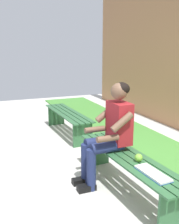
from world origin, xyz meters
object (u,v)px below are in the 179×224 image
object	(u,v)px
bench_far	(68,118)
person_seated	(110,130)
apple	(139,158)
book_open	(153,174)
bench_near	(128,164)

from	to	relation	value
bench_far	person_seated	bearing A→B (deg)	177.11
apple	book_open	world-z (taller)	apple
bench_far	apple	bearing A→B (deg)	-179.43
bench_far	person_seated	world-z (taller)	person_seated
bench_far	person_seated	xyz separation A→B (m)	(-1.97, 0.10, 0.35)
book_open	bench_far	bearing A→B (deg)	-2.86
person_seated	book_open	bearing A→B (deg)	-173.41
bench_far	person_seated	size ratio (longest dim) A/B	1.36
person_seated	apple	bearing A→B (deg)	-164.35
person_seated	bench_near	bearing A→B (deg)	-159.42
book_open	person_seated	bearing A→B (deg)	4.01
bench_near	person_seated	size ratio (longest dim) A/B	1.43
bench_near	apple	size ratio (longest dim) A/B	20.22
bench_far	apple	xyz separation A→B (m)	(-2.41, -0.02, 0.15)
bench_near	bench_far	world-z (taller)	same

